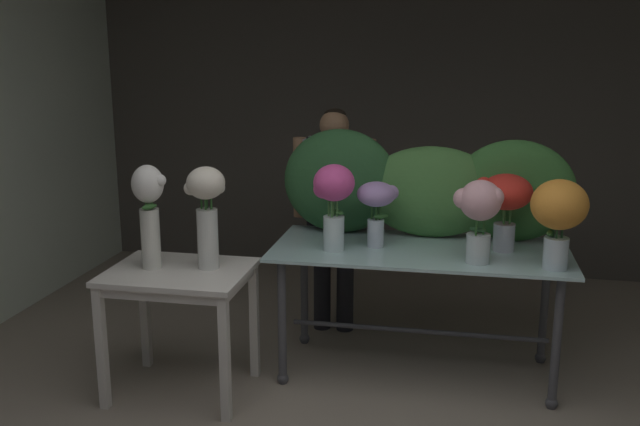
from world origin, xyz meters
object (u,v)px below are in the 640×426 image
at_px(vase_fuchsia_ranunculus, 333,196).
at_px(florist, 334,197).
at_px(vase_sunset_snapdragons, 558,212).
at_px(display_table_glass, 419,270).
at_px(side_table_white, 179,286).
at_px(vase_blush_dahlias, 480,211).
at_px(vase_cream_lisianthus_tall, 207,209).
at_px(vase_lilac_tulips, 377,203).
at_px(vase_white_roses_tall, 149,210).
at_px(vase_scarlet_roses, 505,199).

bearing_deg(vase_fuchsia_ranunculus, florist, 99.86).
bearing_deg(vase_sunset_snapdragons, display_table_glass, 161.30).
height_order(display_table_glass, side_table_white, display_table_glass).
xyz_separation_m(vase_sunset_snapdragons, vase_blush_dahlias, (-0.41, 0.03, -0.02)).
bearing_deg(side_table_white, vase_fuchsia_ranunculus, 24.62).
distance_m(side_table_white, vase_cream_lisianthus_tall, 0.47).
distance_m(side_table_white, vase_lilac_tulips, 1.24).
bearing_deg(vase_sunset_snapdragons, vase_lilac_tulips, 166.49).
bearing_deg(vase_white_roses_tall, vase_scarlet_roses, 15.94).
distance_m(florist, vase_lilac_tulips, 0.70).
xyz_separation_m(side_table_white, vase_fuchsia_ranunculus, (0.82, 0.38, 0.47)).
xyz_separation_m(display_table_glass, florist, (-0.63, 0.58, 0.30)).
xyz_separation_m(display_table_glass, vase_fuchsia_ranunculus, (-0.50, -0.13, 0.46)).
xyz_separation_m(florist, vase_scarlet_roses, (1.10, -0.53, 0.15)).
height_order(side_table_white, vase_fuchsia_ranunculus, vase_fuchsia_ranunculus).
bearing_deg(vase_white_roses_tall, vase_blush_dahlias, 9.03).
bearing_deg(display_table_glass, vase_white_roses_tall, -160.96).
height_order(vase_lilac_tulips, vase_cream_lisianthus_tall, vase_cream_lisianthus_tall).
xyz_separation_m(florist, vase_white_roses_tall, (-0.85, -1.09, 0.12)).
distance_m(vase_lilac_tulips, vase_blush_dahlias, 0.63).
xyz_separation_m(vase_fuchsia_ranunculus, vase_white_roses_tall, (-0.97, -0.38, -0.04)).
xyz_separation_m(side_table_white, vase_cream_lisianthus_tall, (0.16, 0.06, 0.44)).
distance_m(side_table_white, vase_fuchsia_ranunculus, 1.02).
bearing_deg(side_table_white, vase_white_roses_tall, -179.83).
xyz_separation_m(side_table_white, florist, (0.69, 1.09, 0.31)).
distance_m(florist, vase_cream_lisianthus_tall, 1.17).
height_order(vase_sunset_snapdragons, vase_cream_lisianthus_tall, vase_cream_lisianthus_tall).
distance_m(vase_sunset_snapdragons, vase_white_roses_tall, 2.23).
relative_size(vase_fuchsia_ranunculus, vase_white_roses_tall, 0.86).
height_order(display_table_glass, vase_fuchsia_ranunculus, vase_fuchsia_ranunculus).
bearing_deg(vase_scarlet_roses, vase_fuchsia_ranunculus, -169.45).
bearing_deg(vase_scarlet_roses, vase_cream_lisianthus_tall, -163.23).
relative_size(vase_lilac_tulips, vase_scarlet_roses, 0.86).
relative_size(side_table_white, florist, 0.50).
xyz_separation_m(vase_lilac_tulips, vase_scarlet_roses, (0.74, 0.06, 0.04)).
relative_size(vase_lilac_tulips, vase_blush_dahlias, 0.85).
bearing_deg(vase_sunset_snapdragons, vase_blush_dahlias, 176.28).
height_order(vase_lilac_tulips, vase_fuchsia_ranunculus, vase_fuchsia_ranunculus).
height_order(side_table_white, vase_sunset_snapdragons, vase_sunset_snapdragons).
bearing_deg(vase_fuchsia_ranunculus, vase_white_roses_tall, -158.92).
relative_size(vase_scarlet_roses, vase_white_roses_tall, 0.77).
bearing_deg(vase_fuchsia_ranunculus, display_table_glass, 14.92).
distance_m(vase_fuchsia_ranunculus, vase_white_roses_tall, 1.05).
distance_m(vase_fuchsia_ranunculus, vase_cream_lisianthus_tall, 0.73).
bearing_deg(vase_fuchsia_ranunculus, vase_lilac_tulips, 27.02).
relative_size(side_table_white, vase_sunset_snapdragons, 1.61).
xyz_separation_m(vase_lilac_tulips, vase_cream_lisianthus_tall, (-0.90, -0.44, 0.02)).
relative_size(side_table_white, vase_scarlet_roses, 1.72).
relative_size(side_table_white, vase_lilac_tulips, 1.99).
height_order(vase_sunset_snapdragons, vase_blush_dahlias, vase_sunset_snapdragons).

